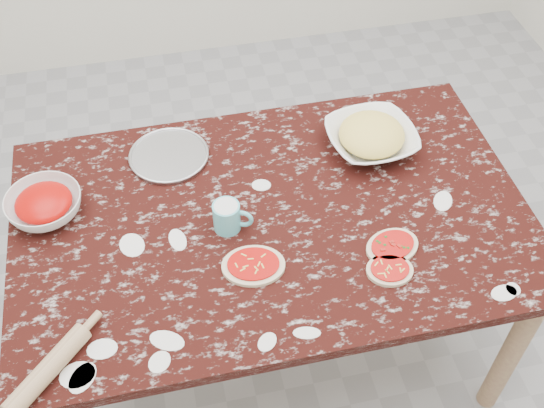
{
  "coord_description": "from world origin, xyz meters",
  "views": [
    {
      "loc": [
        -0.29,
        -1.3,
        2.29
      ],
      "look_at": [
        0.0,
        0.0,
        0.8
      ],
      "focal_mm": 43.15,
      "sensor_mm": 36.0,
      "label": 1
    }
  ],
  "objects_px": {
    "flour_mug": "(228,216)",
    "pizza_tray": "(169,156)",
    "cheese_bowl": "(371,139)",
    "sauce_bowl": "(45,206)",
    "rolling_pin": "(48,370)",
    "worktable": "(272,232)"
  },
  "relations": [
    {
      "from": "cheese_bowl",
      "to": "rolling_pin",
      "type": "height_order",
      "value": "cheese_bowl"
    },
    {
      "from": "sauce_bowl",
      "to": "flour_mug",
      "type": "height_order",
      "value": "flour_mug"
    },
    {
      "from": "cheese_bowl",
      "to": "flour_mug",
      "type": "xyz_separation_m",
      "value": [
        -0.53,
        -0.25,
        0.01
      ]
    },
    {
      "from": "flour_mug",
      "to": "pizza_tray",
      "type": "bearing_deg",
      "value": 112.43
    },
    {
      "from": "sauce_bowl",
      "to": "rolling_pin",
      "type": "height_order",
      "value": "sauce_bowl"
    },
    {
      "from": "cheese_bowl",
      "to": "rolling_pin",
      "type": "bearing_deg",
      "value": -149.23
    },
    {
      "from": "cheese_bowl",
      "to": "flour_mug",
      "type": "bearing_deg",
      "value": -155.1
    },
    {
      "from": "worktable",
      "to": "rolling_pin",
      "type": "relative_size",
      "value": 5.97
    },
    {
      "from": "worktable",
      "to": "pizza_tray",
      "type": "distance_m",
      "value": 0.44
    },
    {
      "from": "pizza_tray",
      "to": "rolling_pin",
      "type": "height_order",
      "value": "rolling_pin"
    },
    {
      "from": "worktable",
      "to": "pizza_tray",
      "type": "height_order",
      "value": "pizza_tray"
    },
    {
      "from": "cheese_bowl",
      "to": "sauce_bowl",
      "type": "bearing_deg",
      "value": -176.23
    },
    {
      "from": "cheese_bowl",
      "to": "rolling_pin",
      "type": "distance_m",
      "value": 1.24
    },
    {
      "from": "pizza_tray",
      "to": "sauce_bowl",
      "type": "bearing_deg",
      "value": -156.94
    },
    {
      "from": "pizza_tray",
      "to": "sauce_bowl",
      "type": "height_order",
      "value": "sauce_bowl"
    },
    {
      "from": "worktable",
      "to": "sauce_bowl",
      "type": "xyz_separation_m",
      "value": [
        -0.68,
        0.16,
        0.12
      ]
    },
    {
      "from": "cheese_bowl",
      "to": "flour_mug",
      "type": "relative_size",
      "value": 2.47
    },
    {
      "from": "pizza_tray",
      "to": "flour_mug",
      "type": "xyz_separation_m",
      "value": [
        0.14,
        -0.35,
        0.04
      ]
    },
    {
      "from": "worktable",
      "to": "rolling_pin",
      "type": "distance_m",
      "value": 0.79
    },
    {
      "from": "worktable",
      "to": "cheese_bowl",
      "type": "relative_size",
      "value": 5.4
    },
    {
      "from": "sauce_bowl",
      "to": "rolling_pin",
      "type": "relative_size",
      "value": 0.87
    },
    {
      "from": "pizza_tray",
      "to": "flour_mug",
      "type": "distance_m",
      "value": 0.38
    }
  ]
}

